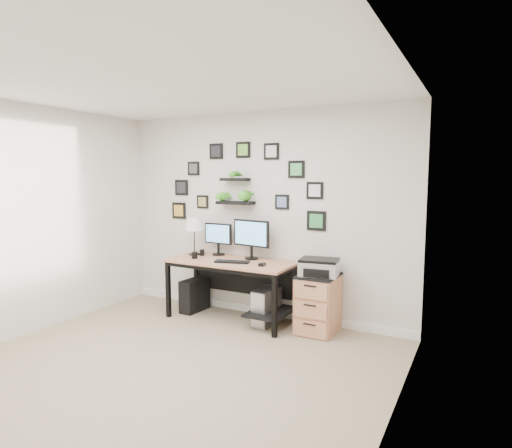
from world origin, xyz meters
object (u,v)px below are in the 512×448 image
Objects in this scene: monitor_right at (251,236)px; mug at (195,255)px; monitor_left at (218,237)px; pc_tower_grey at (267,307)px; table_lamp at (194,225)px; file_cabinet at (318,303)px; desk at (235,270)px; pc_tower_black at (195,295)px; printer at (319,267)px.

mug is (-0.66, -0.30, -0.25)m from monitor_right.
monitor_left is 4.90× the size of mug.
table_lamp is at bearing 176.94° from pc_tower_grey.
monitor_left is at bearing 24.28° from table_lamp.
file_cabinet is (1.74, -0.01, -0.82)m from table_lamp.
table_lamp is at bearing 126.24° from mug.
file_cabinet is at bearing 3.09° from desk.
table_lamp reaches higher than monitor_left.
desk is 3.73× the size of pc_tower_black.
mug is 0.19× the size of pc_tower_grey.
desk is 3.57× the size of pc_tower_grey.
mug is 0.13× the size of file_cabinet.
monitor_left reaches higher than pc_tower_black.
pc_tower_black is at bearing 179.18° from pc_tower_grey.
file_cabinet is at bearing -5.74° from monitor_left.
monitor_right is 0.77m from mug.
desk is at bearing -132.86° from monitor_right.
pc_tower_black is 1.08m from pc_tower_grey.
desk is 0.77m from pc_tower_black.
table_lamp is 1.93m from file_cabinet.
monitor_right is 0.89m from pc_tower_grey.
desk is 2.39× the size of file_cabinet.
file_cabinet is (1.45, -0.15, -0.66)m from monitor_left.
mug is at bearing -155.29° from monitor_right.
monitor_right is 1.16m from pc_tower_black.
monitor_left is at bearing 174.26° from file_cabinet.
printer is at bearing 1.39° from pc_tower_grey.
monitor_right is 0.83m from table_lamp.
mug reaches higher than desk.
table_lamp reaches higher than mug.
printer is (1.60, 0.17, -0.03)m from mug.
pc_tower_black is 0.96× the size of pc_tower_grey.
desk is 3.00× the size of monitor_right.
printer is (0.95, -0.13, -0.28)m from monitor_right.
table_lamp is 1.11× the size of pc_tower_grey.
desk is at bearing -6.25° from table_lamp.
desk is 0.60m from pc_tower_grey.
pc_tower_grey is at bearing -26.72° from monitor_right.
monitor_left is 0.79× the size of monitor_right.
file_cabinet is at bearing -6.26° from monitor_right.
pc_tower_grey is at bearing -3.06° from table_lamp.
pc_tower_black is 1.73m from file_cabinet.
monitor_right is 1.17m from file_cabinet.
desk is at bearing -178.19° from pc_tower_grey.
printer is (1.76, -0.04, -0.38)m from table_lamp.
monitor_right is 0.80× the size of file_cabinet.
table_lamp is at bearing 179.52° from file_cabinet.
mug is at bearing -170.66° from pc_tower_grey.
monitor_left is 0.91× the size of printer.
monitor_right is at bearing 24.71° from mug.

